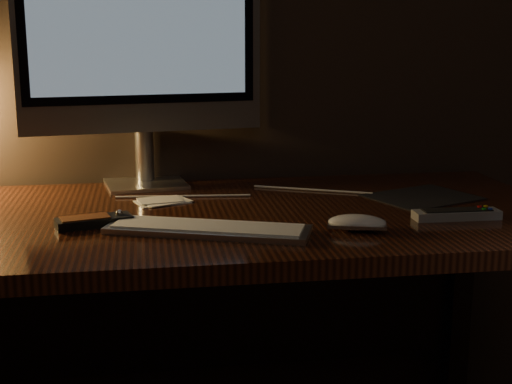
{
  "coord_description": "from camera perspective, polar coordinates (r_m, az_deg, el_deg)",
  "views": [
    {
      "loc": [
        -0.17,
        0.29,
        1.15
      ],
      "look_at": [
        0.06,
        1.73,
        0.82
      ],
      "focal_mm": 50.0,
      "sensor_mm": 36.0,
      "label": 1
    }
  ],
  "objects": [
    {
      "name": "cable",
      "position": [
        1.8,
        -0.51,
        -0.16
      ],
      "size": [
        0.62,
        0.2,
        0.01
      ],
      "primitive_type": "cylinder",
      "rotation": [
        0.0,
        1.57,
        -0.3
      ],
      "color": "white",
      "rests_on": "desk"
    },
    {
      "name": "monitor",
      "position": [
        1.89,
        -9.22,
        12.22
      ],
      "size": [
        0.63,
        0.21,
        0.66
      ],
      "rotation": [
        0.0,
        0.0,
        0.15
      ],
      "color": "silver",
      "rests_on": "desk"
    },
    {
      "name": "mouse",
      "position": [
        1.49,
        8.08,
        -2.62
      ],
      "size": [
        0.13,
        0.1,
        0.02
      ],
      "primitive_type": "ellipsoid",
      "rotation": [
        0.0,
        0.0,
        -0.29
      ],
      "color": "white",
      "rests_on": "desk"
    },
    {
      "name": "media_remote",
      "position": [
        1.55,
        -12.83,
        -2.26
      ],
      "size": [
        0.17,
        0.1,
        0.03
      ],
      "rotation": [
        0.0,
        0.0,
        0.27
      ],
      "color": "black",
      "rests_on": "desk"
    },
    {
      "name": "mousepad",
      "position": [
        1.82,
        13.15,
        -0.38
      ],
      "size": [
        0.3,
        0.27,
        0.0
      ],
      "primitive_type": "cube",
      "rotation": [
        0.0,
        0.0,
        0.38
      ],
      "color": "black",
      "rests_on": "desk"
    },
    {
      "name": "tv_remote",
      "position": [
        1.63,
        15.75,
        -1.71
      ],
      "size": [
        0.19,
        0.05,
        0.02
      ],
      "rotation": [
        0.0,
        0.0,
        -0.02
      ],
      "color": "gray",
      "rests_on": "desk"
    },
    {
      "name": "desk",
      "position": [
        1.73,
        -3.1,
        -5.2
      ],
      "size": [
        1.6,
        0.75,
        0.75
      ],
      "color": "#3B1A0D",
      "rests_on": "ground"
    },
    {
      "name": "papers",
      "position": [
        1.73,
        -7.5,
        -0.72
      ],
      "size": [
        0.14,
        0.11,
        0.01
      ],
      "primitive_type": "cube",
      "rotation": [
        0.0,
        0.0,
        0.31
      ],
      "color": "white",
      "rests_on": "desk"
    },
    {
      "name": "keyboard",
      "position": [
        1.47,
        -3.88,
        -2.93
      ],
      "size": [
        0.43,
        0.25,
        0.02
      ],
      "primitive_type": "cube",
      "rotation": [
        0.0,
        0.0,
        -0.35
      ],
      "color": "silver",
      "rests_on": "desk"
    }
  ]
}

